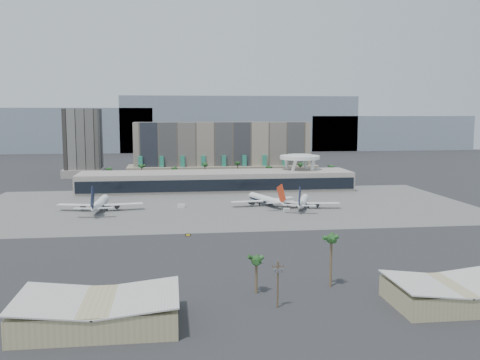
{
  "coord_description": "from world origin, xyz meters",
  "views": [
    {
      "loc": [
        -27.84,
        -222.92,
        48.52
      ],
      "look_at": [
        5.99,
        40.0,
        15.32
      ],
      "focal_mm": 40.0,
      "sensor_mm": 36.0,
      "label": 1
    }
  ],
  "objects": [
    {
      "name": "mountain_ridge",
      "position": [
        27.88,
        470.0,
        29.89
      ],
      "size": [
        680.0,
        60.0,
        70.0
      ],
      "color": "gray",
      "rests_on": "ground"
    },
    {
      "name": "service_vehicle_a",
      "position": [
        -23.15,
        51.06,
        0.95
      ],
      "size": [
        4.19,
        2.6,
        1.91
      ],
      "primitive_type": "cube",
      "rotation": [
        0.0,
        0.0,
        -0.19
      ],
      "color": "silver",
      "rests_on": "ground"
    },
    {
      "name": "office_tower",
      "position": [
        -95.0,
        200.0,
        22.94
      ],
      "size": [
        30.0,
        30.0,
        52.0
      ],
      "color": "black",
      "rests_on": "ground"
    },
    {
      "name": "palm_row",
      "position": [
        7.0,
        145.0,
        10.5
      ],
      "size": [
        157.8,
        2.8,
        13.1
      ],
      "color": "brown",
      "rests_on": "ground"
    },
    {
      "name": "ground",
      "position": [
        0.0,
        0.0,
        0.0
      ],
      "size": [
        900.0,
        900.0,
        0.0
      ],
      "primitive_type": "plane",
      "color": "#232326",
      "rests_on": "ground"
    },
    {
      "name": "near_palm_b",
      "position": [
        16.04,
        -81.74,
        12.27
      ],
      "size": [
        6.0,
        6.0,
        15.19
      ],
      "color": "brown",
      "rests_on": "ground"
    },
    {
      "name": "hangar_right",
      "position": [
        42.0,
        -100.0,
        2.95
      ],
      "size": [
        30.55,
        20.6,
        6.89
      ],
      "color": "tan",
      "rests_on": "ground"
    },
    {
      "name": "service_vehicle_b",
      "position": [
        28.44,
        33.22,
        0.79
      ],
      "size": [
        3.34,
        2.26,
        1.59
      ],
      "primitive_type": "cube",
      "rotation": [
        0.0,
        0.0,
        0.17
      ],
      "color": "silver",
      "rests_on": "ground"
    },
    {
      "name": "airliner_left",
      "position": [
        -63.74,
        46.53,
        3.81
      ],
      "size": [
        42.51,
        43.8,
        15.11
      ],
      "rotation": [
        0.0,
        0.0,
        -0.04
      ],
      "color": "white",
      "rests_on": "ground"
    },
    {
      "name": "airliner_centre",
      "position": [
        20.89,
        51.98,
        3.4
      ],
      "size": [
        36.2,
        37.4,
        13.48
      ],
      "rotation": [
        0.0,
        0.0,
        0.35
      ],
      "color": "white",
      "rests_on": "ground"
    },
    {
      "name": "hangar_left",
      "position": [
        -45.0,
        -102.0,
        3.2
      ],
      "size": [
        36.65,
        22.6,
        7.55
      ],
      "color": "tan",
      "rests_on": "ground"
    },
    {
      "name": "apron_pad",
      "position": [
        0.0,
        55.0,
        0.03
      ],
      "size": [
        260.0,
        130.0,
        0.06
      ],
      "primitive_type": "cube",
      "color": "#5B5B59",
      "rests_on": "ground"
    },
    {
      "name": "taxiway_sign",
      "position": [
        -21.84,
        -14.14,
        0.49
      ],
      "size": [
        2.18,
        0.38,
        0.99
      ],
      "rotation": [
        0.0,
        0.0,
        -0.01
      ],
      "color": "black",
      "rests_on": "ground"
    },
    {
      "name": "airliner_right",
      "position": [
        38.71,
        41.8,
        3.41
      ],
      "size": [
        36.42,
        37.65,
        13.52
      ],
      "rotation": [
        0.0,
        0.0,
        -0.34
      ],
      "color": "white",
      "rests_on": "ground"
    },
    {
      "name": "saucer_structure",
      "position": [
        55.0,
        116.0,
        18.45
      ],
      "size": [
        26.0,
        26.0,
        21.89
      ],
      "color": "white",
      "rests_on": "ground"
    },
    {
      "name": "hotel",
      "position": [
        10.0,
        174.41,
        16.81
      ],
      "size": [
        140.0,
        30.0,
        42.0
      ],
      "color": "gray",
      "rests_on": "ground"
    },
    {
      "name": "near_palm_a",
      "position": [
        -5.6,
        -84.69,
        7.69
      ],
      "size": [
        6.0,
        6.0,
        10.49
      ],
      "color": "brown",
      "rests_on": "ground"
    },
    {
      "name": "utility_pole",
      "position": [
        -2.0,
        -96.09,
        7.14
      ],
      "size": [
        3.2,
        0.85,
        12.0
      ],
      "color": "#4C3826",
      "rests_on": "ground"
    },
    {
      "name": "terminal",
      "position": [
        0.0,
        109.84,
        6.52
      ],
      "size": [
        170.0,
        32.5,
        14.5
      ],
      "color": "#AFA69A",
      "rests_on": "ground"
    }
  ]
}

